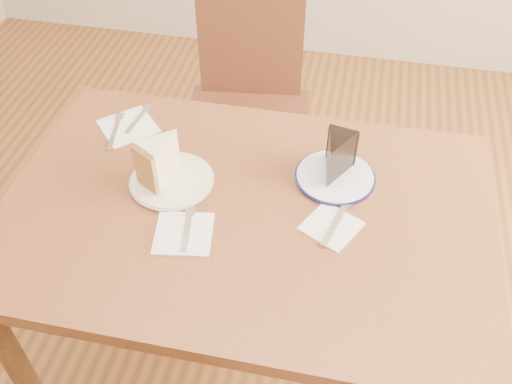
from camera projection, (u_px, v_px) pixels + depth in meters
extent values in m
plane|color=#4E2D15|center=(248.00, 361.00, 1.92)|extent=(4.00, 4.00, 0.00)
cube|color=#472413|center=(246.00, 214.00, 1.40)|extent=(1.20, 0.80, 0.04)
cylinder|color=#351E10|center=(21.00, 371.00, 1.51)|extent=(0.06, 0.06, 0.71)
cylinder|color=#351E10|center=(117.00, 194.00, 1.98)|extent=(0.06, 0.06, 0.71)
cylinder|color=#351E10|center=(434.00, 242.00, 1.82)|extent=(0.06, 0.06, 0.71)
cube|color=#361A10|center=(246.00, 128.00, 2.05)|extent=(0.49, 0.49, 0.04)
cylinder|color=#361A10|center=(297.00, 149.00, 2.35)|extent=(0.04, 0.04, 0.45)
cylinder|color=#361A10|center=(206.00, 144.00, 2.37)|extent=(0.04, 0.04, 0.45)
cylinder|color=#361A10|center=(294.00, 216.00, 2.08)|extent=(0.04, 0.04, 0.45)
cylinder|color=#361A10|center=(192.00, 210.00, 2.10)|extent=(0.04, 0.04, 0.45)
cube|color=#361A10|center=(251.00, 44.00, 2.03)|extent=(0.38, 0.08, 0.40)
cylinder|color=silver|center=(172.00, 181.00, 1.45)|extent=(0.21, 0.21, 0.01)
cylinder|color=white|center=(335.00, 177.00, 1.46)|extent=(0.20, 0.20, 0.01)
cube|color=white|center=(184.00, 233.00, 1.33)|extent=(0.15, 0.15, 0.00)
cube|color=white|center=(331.00, 226.00, 1.34)|extent=(0.16, 0.16, 0.00)
cube|color=white|center=(128.00, 126.00, 1.61)|extent=(0.20, 0.20, 0.00)
cube|color=silver|center=(187.00, 229.00, 1.33)|extent=(0.04, 0.14, 0.00)
cube|color=silver|center=(337.00, 221.00, 1.35)|extent=(0.06, 0.17, 0.00)
cube|color=silver|center=(138.00, 119.00, 1.63)|extent=(0.03, 0.14, 0.00)
cube|color=silver|center=(115.00, 131.00, 1.59)|extent=(0.04, 0.16, 0.00)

